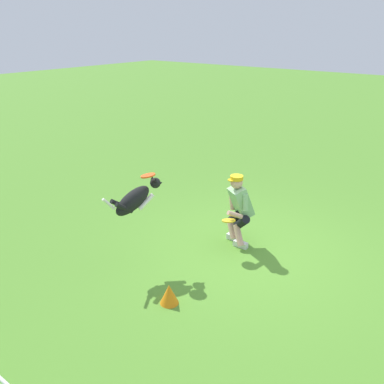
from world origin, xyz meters
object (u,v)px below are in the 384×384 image
(person, at_px, (239,208))
(frisbee_flying, at_px, (148,176))
(dog, at_px, (135,199))
(training_cone, at_px, (169,294))
(frisbee_held, at_px, (229,221))

(person, xyz_separation_m, frisbee_flying, (0.87, 1.32, 0.78))
(dog, distance_m, training_cone, 1.57)
(person, distance_m, dog, 1.86)
(training_cone, bearing_deg, frisbee_held, -86.04)
(dog, distance_m, frisbee_held, 1.61)
(frisbee_held, bearing_deg, person, -83.16)
(person, bearing_deg, training_cone, 36.01)
(dog, height_order, training_cone, dog)
(dog, xyz_separation_m, training_cone, (-1.11, 0.52, -0.98))
(dog, distance_m, frisbee_flying, 0.42)
(dog, bearing_deg, training_cone, -99.97)
(person, height_order, training_cone, person)
(person, relative_size, training_cone, 4.37)
(person, height_order, frisbee_held, person)
(person, height_order, dog, dog)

